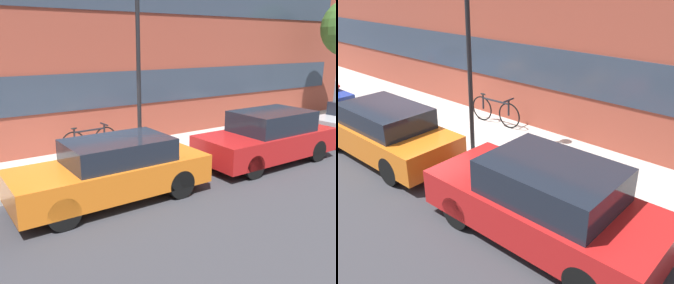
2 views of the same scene
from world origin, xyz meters
The scene contains 6 objects.
ground_plane centered at (0.00, 0.00, 0.00)m, with size 56.00×56.00×0.00m, color #333338.
sidewalk_strip centered at (0.00, 1.37, 0.07)m, with size 28.00×2.74×0.14m.
parked_car_orange centered at (0.03, -1.05, 0.69)m, with size 4.29×1.62×1.37m.
parked_car_red centered at (4.92, -1.05, 0.73)m, with size 4.22×1.74×1.49m.
bicycle centered at (0.82, 2.16, 0.56)m, with size 1.80×0.44×0.86m.
lamp_post centered at (1.58, 0.48, 3.01)m, with size 0.32×0.32×4.67m.
Camera 2 is at (7.96, -5.49, 4.26)m, focal length 40.00 mm.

